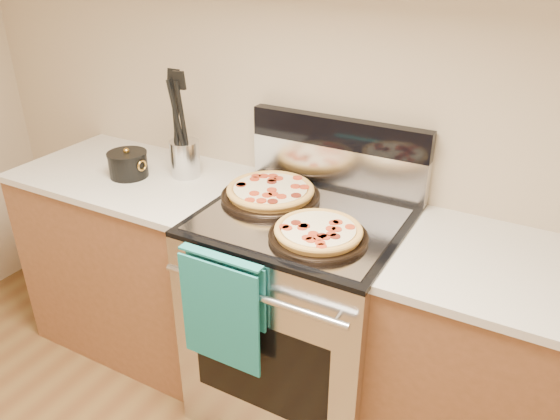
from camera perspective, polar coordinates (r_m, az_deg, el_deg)
The scene contains 17 objects.
wall_back at distance 2.20m, azimuth 6.83°, elevation 13.04°, with size 4.00×4.00×0.00m, color #C4AC8E.
range_body at distance 2.31m, azimuth 2.17°, elevation -11.11°, with size 0.76×0.68×0.90m, color #B7B7BC.
oven_window at distance 2.09m, azimuth -2.17°, elevation -16.09°, with size 0.56×0.01×0.40m, color black.
cooktop at distance 2.06m, azimuth 2.39°, elevation -0.97°, with size 0.76×0.68×0.02m, color black.
backsplash_lower at distance 2.27m, azimuth 5.97°, elevation 4.48°, with size 0.76×0.06×0.18m, color silver.
backsplash_upper at distance 2.22m, azimuth 6.16°, elevation 8.06°, with size 0.76×0.06×0.12m, color black.
oven_handle at distance 1.84m, azimuth -3.01°, elevation -8.82°, with size 0.03×0.03×0.70m, color silver.
dish_towel at distance 1.95m, azimuth -5.99°, elevation -10.18°, with size 0.32×0.05×0.42m, color #155D6D, non-canonical shape.
foil_sheet at distance 2.03m, azimuth 2.02°, elevation -0.99°, with size 0.70×0.55×0.01m, color gray.
cabinet_left at distance 2.76m, azimuth -14.09°, elevation -5.17°, with size 1.00×0.62×0.88m, color brown.
countertop_left at distance 2.56m, azimuth -15.22°, elevation 3.50°, with size 1.02×0.64×0.03m, color beige.
cabinet_right at distance 2.20m, azimuth 24.48°, elevation -16.79°, with size 1.00×0.62×0.88m, color brown.
countertop_right at distance 1.93m, azimuth 27.04°, elevation -6.81°, with size 1.02×0.64×0.03m, color beige.
pepperoni_pizza_back at distance 2.17m, azimuth -1.00°, elevation 1.85°, with size 0.39×0.39×0.05m, color gold, non-canonical shape.
pepperoni_pizza_front at distance 1.89m, azimuth 4.03°, elevation -2.40°, with size 0.34×0.34×0.05m, color gold, non-canonical shape.
utensil_crock at distance 2.44m, azimuth -9.88°, elevation 5.34°, with size 0.13×0.13×0.16m, color silver.
saucepan at distance 2.50m, azimuth -15.58°, elevation 4.52°, with size 0.17×0.17×0.10m, color black.
Camera 1 is at (0.80, 0.02, 1.87)m, focal length 35.00 mm.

